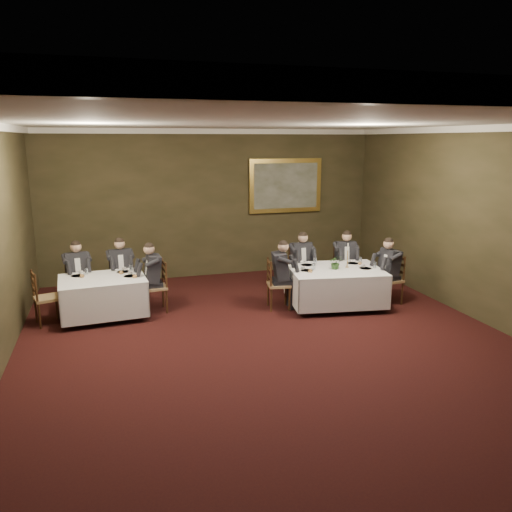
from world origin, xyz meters
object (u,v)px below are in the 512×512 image
table_main (335,284)px  candlestick (347,258)px  table_second (103,294)px  chair_sec_backright (122,289)px  chair_sec_endright (156,297)px  chair_main_backright (344,278)px  diner_main_endright (390,279)px  chair_main_endleft (278,294)px  chair_main_backleft (300,280)px  diner_sec_endright (155,286)px  diner_sec_backleft (78,282)px  painting (285,186)px  chair_main_endright (389,289)px  chair_sec_backleft (79,293)px  diner_main_backleft (301,270)px  diner_main_backright (344,268)px  diner_main_endleft (279,283)px  chair_sec_endleft (48,309)px  centerpiece (336,262)px

table_main → candlestick: bearing=7.3°
table_second → chair_sec_backright: chair_sec_backright is taller
table_second → chair_sec_endright: (0.97, 0.07, -0.17)m
chair_main_backright → table_second: bearing=13.0°
diner_main_endright → chair_main_endleft: bearing=75.4°
chair_main_backleft → diner_sec_endright: 3.15m
diner_sec_backleft → painting: 5.40m
chair_main_backleft → chair_main_endright: (1.48, -1.17, 0.00)m
diner_main_endright → candlestick: (-0.86, 0.21, 0.44)m
table_second → candlestick: 4.76m
painting → chair_sec_backleft: bearing=-162.1°
chair_sec_backleft → chair_sec_backright: (0.82, 0.06, 0.00)m
diner_main_backleft → candlestick: diner_main_backleft is taller
chair_main_backleft → diner_main_backright: (0.97, -0.16, 0.23)m
chair_sec_endright → diner_sec_endright: bearing=90.0°
diner_main_endright → table_main: bearing=75.4°
candlestick → painting: painting is taller
chair_main_backleft → chair_sec_endright: size_ratio=1.00×
diner_main_endleft → chair_sec_backright: 3.22m
chair_main_endleft → chair_sec_endleft: same height
table_main → chair_sec_backleft: bearing=164.3°
diner_main_backleft → diner_sec_endright: bearing=3.1°
table_main → chair_sec_backright: (-4.07, 1.43, -0.17)m
chair_main_backright → chair_main_endleft: bearing=31.4°
chair_sec_backleft → diner_sec_endright: (1.43, -0.69, 0.23)m
table_second → chair_sec_endleft: bearing=-175.7°
chair_main_backright → diner_main_backright: size_ratio=0.74×
chair_main_backright → candlestick: candlestick is taller
chair_main_backleft → diner_main_endleft: size_ratio=0.74×
diner_main_backleft → diner_main_endleft: bearing=43.8°
table_second → chair_sec_backright: 0.91m
table_second → painting: 5.29m
chair_sec_backleft → centerpiece: size_ratio=3.43×
chair_main_endleft → chair_sec_backright: bearing=-104.8°
diner_main_backright → chair_sec_backleft: 5.55m
table_main → table_second: (-4.43, 0.62, -0.00)m
diner_main_backright → chair_sec_backright: 4.74m
table_second → chair_sec_endleft: (-0.97, -0.07, -0.17)m
table_second → diner_sec_endright: 0.96m
diner_main_endright → chair_sec_backright: diner_main_endright is taller
table_main → chair_main_backleft: size_ratio=2.00×
chair_sec_backleft → centerpiece: bearing=153.2°
chair_main_endleft → painting: 3.54m
diner_main_backright → painting: size_ratio=0.72×
chair_main_endleft → centerpiece: centerpiece is taller
table_second → diner_main_backright: diner_main_backright is taller
chair_sec_backright → chair_sec_endleft: same height
chair_main_backleft → diner_main_endright: diner_main_endright is taller
centerpiece → diner_sec_backleft: bearing=164.2°
diner_sec_backleft → chair_sec_endright: bearing=144.0°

